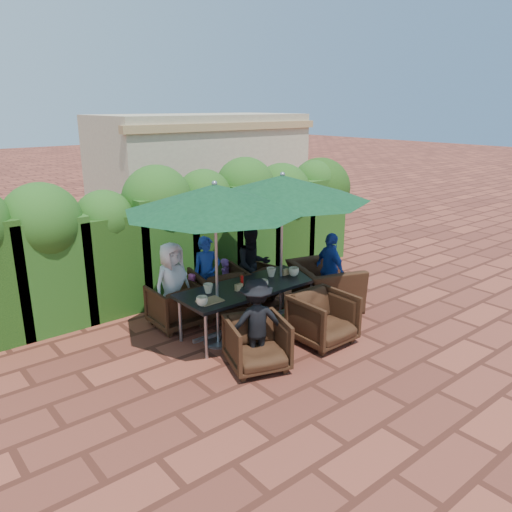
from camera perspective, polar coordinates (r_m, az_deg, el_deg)
ground at (r=8.10m, az=0.58°, el=-8.38°), size 80.00×80.00×0.00m
dining_table at (r=7.81m, az=-0.85°, el=-3.96°), size 2.29×0.90×0.75m
umbrella_left at (r=6.98m, az=-4.73°, el=6.59°), size 2.60×2.60×2.46m
umbrella_right at (r=7.88m, az=3.02°, el=7.81°), size 2.77×2.77×2.46m
chair_far_left at (r=8.18m, az=-9.21°, el=-5.39°), size 0.77×0.72×0.77m
chair_far_mid at (r=8.60m, az=-4.25°, el=-3.72°), size 0.99×0.95×0.87m
chair_far_right at (r=9.12m, az=-0.55°, el=-2.90°), size 0.81×0.77×0.73m
chair_near_left at (r=6.84m, az=0.12°, el=-9.71°), size 0.96×0.93×0.79m
chair_near_right at (r=7.59m, az=7.70°, el=-6.84°), size 0.82×0.77×0.84m
chair_end_right at (r=8.88m, az=7.87°, el=-2.58°), size 1.13×1.38×1.04m
adult_far_left at (r=8.11m, az=-9.52°, el=-3.23°), size 0.74×0.50×1.39m
adult_far_mid at (r=8.56m, az=-5.61°, el=-2.17°), size 0.59×0.53×1.34m
adult_far_right at (r=8.95m, az=-0.38°, el=-1.07°), size 0.75×0.56×1.39m
adult_near_left at (r=6.85m, az=0.02°, el=-7.55°), size 0.87×0.66×1.24m
adult_end_right at (r=8.90m, az=8.50°, el=-1.57°), size 0.55×0.85×1.33m
child_left at (r=8.45m, az=-7.15°, el=-4.52°), size 0.31×0.27×0.78m
child_right at (r=8.98m, az=-3.40°, el=-2.89°), size 0.38×0.35×0.84m
pedestrian_a at (r=12.11m, az=-5.97°, el=4.76°), size 1.85×1.13×1.86m
pedestrian_b at (r=12.68m, az=-3.41°, el=4.95°), size 0.82×0.51×1.68m
pedestrian_c at (r=13.07m, az=0.07°, el=5.50°), size 1.22×0.81×1.75m
cup_a at (r=7.06m, az=-6.19°, el=-5.15°), size 0.17×0.17×0.13m
cup_b at (r=7.52m, az=-5.49°, el=-3.71°), size 0.15×0.15×0.14m
cup_c at (r=7.69m, az=0.83°, el=-3.20°), size 0.16×0.16×0.13m
cup_d at (r=8.19m, az=1.75°, el=-1.86°), size 0.16×0.16×0.15m
cup_e at (r=8.25m, az=4.33°, el=-1.79°), size 0.18×0.18×0.14m
ketchup_bottle at (r=7.76m, az=-1.60°, el=-2.86°), size 0.04×0.04×0.17m
sauce_bottle at (r=7.83m, az=-1.70°, el=-2.67°), size 0.04×0.04×0.17m
serving_tray at (r=7.22m, az=-5.29°, el=-5.13°), size 0.35×0.25×0.02m
number_block_left at (r=7.60m, az=-1.98°, el=-3.58°), size 0.12×0.06×0.10m
number_block_right at (r=8.28m, az=3.37°, el=-1.85°), size 0.12×0.06×0.10m
hedge_wall at (r=9.36m, az=-9.48°, el=3.66°), size 9.10×1.60×2.47m
building at (r=15.15m, az=-6.34°, el=9.78°), size 6.20×3.08×3.20m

